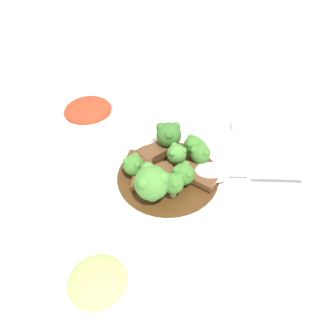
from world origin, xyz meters
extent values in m
plane|color=silver|center=(0.00, 0.00, 0.00)|extent=(4.00, 4.00, 0.00)
cylinder|color=white|center=(0.00, 0.00, 0.01)|extent=(0.28, 0.28, 0.01)
torus|color=white|center=(0.00, 0.00, 0.01)|extent=(0.28, 0.28, 0.01)
cylinder|color=#4C2D14|center=(0.00, 0.00, 0.01)|extent=(0.17, 0.17, 0.00)
cube|color=brown|center=(0.01, 0.00, 0.03)|extent=(0.05, 0.04, 0.01)
cube|color=brown|center=(0.04, 0.01, 0.02)|extent=(0.05, 0.04, 0.01)
cube|color=brown|center=(-0.05, 0.02, 0.02)|extent=(0.07, 0.07, 0.01)
cube|color=brown|center=(0.01, -0.05, 0.03)|extent=(0.06, 0.05, 0.02)
cube|color=#56331E|center=(0.04, -0.03, 0.03)|extent=(0.06, 0.05, 0.02)
cylinder|color=#7FA84C|center=(-0.02, 0.02, 0.02)|extent=(0.01, 0.01, 0.01)
sphere|color=#427F2D|center=(-0.02, 0.02, 0.04)|extent=(0.04, 0.04, 0.04)
sphere|color=#427F2D|center=(-0.01, 0.02, 0.05)|extent=(0.01, 0.01, 0.01)
sphere|color=#427F2D|center=(-0.03, 0.03, 0.05)|extent=(0.01, 0.01, 0.01)
sphere|color=#427F2D|center=(-0.03, 0.01, 0.05)|extent=(0.01, 0.01, 0.01)
cylinder|color=#8EB756|center=(-0.02, -0.02, 0.03)|extent=(0.01, 0.01, 0.01)
sphere|color=#4C8E38|center=(-0.02, -0.02, 0.05)|extent=(0.03, 0.03, 0.03)
sphere|color=#4C8E38|center=(-0.01, -0.01, 0.05)|extent=(0.01, 0.01, 0.01)
sphere|color=#4C8E38|center=(-0.03, -0.01, 0.05)|extent=(0.01, 0.01, 0.01)
sphere|color=#4C8E38|center=(-0.02, -0.03, 0.05)|extent=(0.01, 0.01, 0.01)
cylinder|color=#8EB756|center=(0.00, 0.05, 0.03)|extent=(0.01, 0.01, 0.02)
sphere|color=#427F2D|center=(0.00, 0.05, 0.05)|extent=(0.03, 0.03, 0.03)
sphere|color=#427F2D|center=(0.00, 0.06, 0.06)|extent=(0.01, 0.01, 0.01)
sphere|color=#427F2D|center=(-0.01, 0.04, 0.06)|extent=(0.01, 0.01, 0.01)
sphere|color=#427F2D|center=(0.01, 0.04, 0.06)|extent=(0.01, 0.01, 0.01)
cylinder|color=#8EB756|center=(-0.06, -0.02, 0.02)|extent=(0.01, 0.01, 0.01)
sphere|color=#427F2D|center=(-0.06, -0.02, 0.04)|extent=(0.03, 0.03, 0.03)
sphere|color=#427F2D|center=(-0.06, -0.01, 0.05)|extent=(0.01, 0.01, 0.01)
sphere|color=#427F2D|center=(-0.06, -0.03, 0.05)|extent=(0.01, 0.01, 0.01)
sphere|color=#427F2D|center=(-0.05, -0.02, 0.05)|extent=(0.01, 0.01, 0.01)
cylinder|color=#8EB756|center=(0.03, 0.04, 0.03)|extent=(0.02, 0.02, 0.02)
sphere|color=#4C8E38|center=(0.03, 0.04, 0.05)|extent=(0.05, 0.05, 0.05)
sphere|color=#4C8E38|center=(0.02, 0.05, 0.07)|extent=(0.02, 0.02, 0.02)
sphere|color=#4C8E38|center=(0.04, 0.03, 0.07)|extent=(0.02, 0.02, 0.02)
sphere|color=#4C8E38|center=(0.05, 0.06, 0.07)|extent=(0.02, 0.02, 0.02)
cylinder|color=#8EB756|center=(-0.01, -0.06, 0.03)|extent=(0.01, 0.01, 0.02)
sphere|color=#387028|center=(-0.01, -0.06, 0.05)|extent=(0.04, 0.04, 0.04)
sphere|color=#387028|center=(-0.03, -0.07, 0.06)|extent=(0.02, 0.02, 0.02)
sphere|color=#387028|center=(0.00, -0.07, 0.06)|extent=(0.02, 0.02, 0.02)
sphere|color=#387028|center=(-0.01, -0.05, 0.06)|extent=(0.02, 0.02, 0.02)
cylinder|color=#8EB756|center=(0.06, -0.01, 0.02)|extent=(0.01, 0.01, 0.01)
sphere|color=#427F2D|center=(0.06, -0.01, 0.04)|extent=(0.03, 0.03, 0.03)
sphere|color=#427F2D|center=(0.05, -0.02, 0.05)|extent=(0.01, 0.01, 0.01)
sphere|color=#427F2D|center=(0.07, -0.01, 0.05)|extent=(0.01, 0.01, 0.01)
sphere|color=#427F2D|center=(0.05, 0.00, 0.05)|extent=(0.01, 0.01, 0.01)
cylinder|color=#8EB756|center=(-0.05, -0.04, 0.03)|extent=(0.01, 0.01, 0.01)
sphere|color=#427F2D|center=(-0.05, -0.04, 0.04)|extent=(0.03, 0.03, 0.03)
sphere|color=#427F2D|center=(-0.05, -0.05, 0.05)|extent=(0.01, 0.01, 0.01)
sphere|color=#427F2D|center=(-0.04, -0.03, 0.05)|extent=(0.01, 0.01, 0.01)
sphere|color=#427F2D|center=(-0.06, -0.03, 0.05)|extent=(0.01, 0.01, 0.01)
ellipsoid|color=silver|center=(-0.07, 0.01, 0.03)|extent=(0.08, 0.06, 0.01)
cylinder|color=silver|center=(-0.16, 0.04, 0.02)|extent=(0.13, 0.04, 0.01)
cylinder|color=white|center=(0.13, -0.17, 0.00)|extent=(0.06, 0.06, 0.01)
cylinder|color=white|center=(0.13, -0.17, 0.02)|extent=(0.11, 0.11, 0.04)
torus|color=white|center=(0.13, -0.17, 0.04)|extent=(0.11, 0.11, 0.01)
ellipsoid|color=red|center=(0.13, -0.17, 0.04)|extent=(0.09, 0.09, 0.03)
cylinder|color=white|center=(0.12, 0.18, 0.00)|extent=(0.05, 0.05, 0.01)
cylinder|color=white|center=(0.12, 0.18, 0.02)|extent=(0.09, 0.09, 0.03)
torus|color=white|center=(0.12, 0.18, 0.03)|extent=(0.09, 0.09, 0.01)
ellipsoid|color=#A3B266|center=(0.12, 0.18, 0.04)|extent=(0.07, 0.07, 0.02)
cylinder|color=white|center=(-0.19, -0.11, 0.01)|extent=(0.07, 0.07, 0.01)
torus|color=white|center=(-0.19, -0.11, 0.01)|extent=(0.07, 0.07, 0.01)
cube|color=silver|center=(-0.18, 0.14, 0.00)|extent=(0.12, 0.10, 0.01)
camera|label=1|loc=(0.07, 0.36, 0.42)|focal=35.00mm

